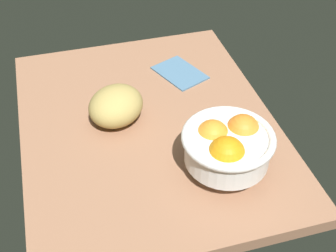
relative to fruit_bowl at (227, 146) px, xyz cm
name	(u,v)px	position (x,y,z in cm)	size (l,w,h in cm)	color
ground_plane	(148,128)	(18.62, 12.10, -7.94)	(73.87, 58.33, 3.00)	#94664B
fruit_bowl	(227,146)	(0.00, 0.00, 0.00)	(18.90, 18.90, 11.33)	white
bread_loaf	(116,106)	(21.61, 18.84, -2.17)	(13.48, 11.79, 8.54)	tan
napkin_folded	(180,72)	(36.01, -0.90, -6.04)	(13.56, 9.43, 0.81)	#4A7090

